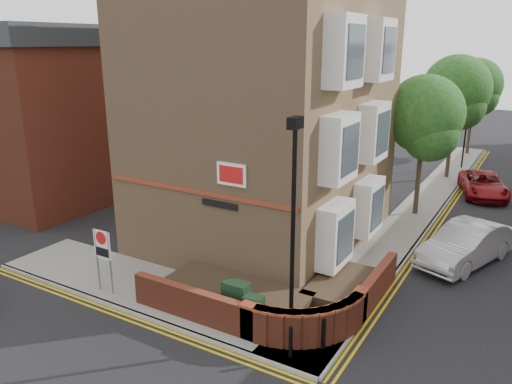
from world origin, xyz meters
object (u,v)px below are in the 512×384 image
Objects in this scene: zone_sign at (103,250)px; lamppost at (293,232)px; utility_cabinet_large at (236,301)px; silver_car_near at (466,244)px.

lamppost is at bearing 6.07° from zone_sign.
silver_car_near is at bearing 56.61° from utility_cabinet_large.
lamppost is 6.85m from zone_sign.
lamppost is 5.25× the size of utility_cabinet_large.
lamppost reaches higher than silver_car_near.
utility_cabinet_large is 4.86m from zone_sign.
lamppost is 9.19m from silver_car_near.
zone_sign reaches higher than silver_car_near.
utility_cabinet_large is 0.25× the size of silver_car_near.
zone_sign is at bearing -118.50° from silver_car_near.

